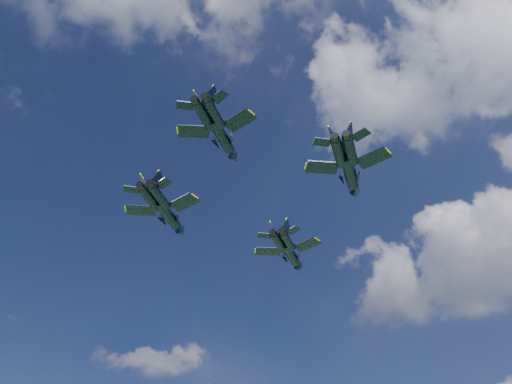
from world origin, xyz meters
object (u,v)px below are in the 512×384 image
object	(u,v)px
jet_lead	(291,254)
jet_left	(169,215)
jet_slot	(223,137)
jet_right	(350,173)

from	to	relation	value
jet_lead	jet_left	xyz separation A→B (m)	(-10.16, -22.84, 1.10)
jet_left	jet_slot	world-z (taller)	jet_slot
jet_right	jet_lead	bearing A→B (deg)	128.07
jet_left	jet_slot	distance (m)	21.67
jet_right	jet_left	bearing A→B (deg)	178.51
jet_lead	jet_slot	bearing A→B (deg)	-91.62
jet_right	jet_slot	distance (m)	22.36
jet_left	jet_slot	size ratio (longest dim) A/B	1.11
jet_lead	jet_left	bearing A→B (deg)	-132.70
jet_lead	jet_right	bearing A→B (deg)	-48.91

